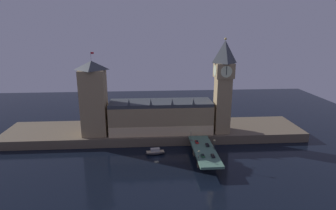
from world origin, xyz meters
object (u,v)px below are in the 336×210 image
at_px(car_northbound_lead, 197,142).
at_px(pedestrian_far_rail, 192,141).
at_px(victoria_tower, 94,98).
at_px(car_southbound_trail, 207,145).
at_px(pedestrian_mid_walk, 213,147).
at_px(pedestrian_near_rail, 198,156).
at_px(boat_upstream, 155,152).
at_px(clock_tower, 223,84).
at_px(street_lamp_far, 191,134).
at_px(street_lamp_near, 199,154).
at_px(street_lamp_mid, 215,143).
at_px(car_northbound_trail, 203,156).
at_px(car_southbound_lead, 213,156).

bearing_deg(car_northbound_lead, pedestrian_far_rail, 152.27).
bearing_deg(victoria_tower, car_southbound_trail, -21.79).
xyz_separation_m(victoria_tower, pedestrian_mid_walk, (77.34, -33.39, -24.27)).
relative_size(car_northbound_lead, pedestrian_near_rail, 2.65).
relative_size(pedestrian_mid_walk, boat_upstream, 0.13).
xyz_separation_m(clock_tower, street_lamp_far, (-24.56, -17.00, -29.97)).
distance_m(street_lamp_near, boat_upstream, 36.11).
bearing_deg(street_lamp_mid, car_northbound_trail, -132.97).
relative_size(car_southbound_trail, pedestrian_near_rail, 2.50).
xyz_separation_m(pedestrian_mid_walk, boat_upstream, (-35.74, 9.19, -6.64)).
distance_m(car_southbound_trail, street_lamp_near, 22.03).
bearing_deg(pedestrian_far_rail, car_northbound_lead, -27.73).
relative_size(car_northbound_lead, street_lamp_mid, 0.71).
bearing_deg(boat_upstream, car_southbound_trail, -9.61).
relative_size(clock_tower, street_lamp_mid, 10.68).
bearing_deg(clock_tower, car_southbound_trail, -120.23).
bearing_deg(street_lamp_mid, boat_upstream, 163.53).
bearing_deg(street_lamp_far, street_lamp_mid, -50.01).
distance_m(car_southbound_trail, pedestrian_mid_walk, 4.64).
bearing_deg(pedestrian_near_rail, victoria_tower, 144.93).
xyz_separation_m(street_lamp_mid, street_lamp_far, (-12.35, 14.72, 0.56)).
bearing_deg(street_lamp_far, car_northbound_trail, -82.34).
xyz_separation_m(car_southbound_lead, street_lamp_mid, (3.29, 10.39, 3.27)).
distance_m(car_northbound_trail, car_southbound_lead, 5.81).
bearing_deg(car_southbound_trail, car_northbound_lead, 135.82).
bearing_deg(car_southbound_trail, victoria_tower, 158.21).
distance_m(car_southbound_lead, street_lamp_near, 10.55).
xyz_separation_m(victoria_tower, boat_upstream, (41.60, -24.20, -30.90)).
xyz_separation_m(car_southbound_trail, pedestrian_mid_walk, (2.89, -3.63, 0.15)).
bearing_deg(street_lamp_near, car_northbound_trail, 56.66).
xyz_separation_m(pedestrian_mid_walk, street_lamp_near, (-11.95, -16.21, 2.99)).
bearing_deg(victoria_tower, boat_upstream, -30.18).
xyz_separation_m(victoria_tower, street_lamp_near, (65.39, -49.60, -21.28)).
bearing_deg(pedestrian_mid_walk, boat_upstream, 165.58).
height_order(car_northbound_trail, street_lamp_far, street_lamp_far).
bearing_deg(street_lamp_near, pedestrian_far_rail, 89.15).
height_order(pedestrian_far_rail, street_lamp_mid, street_lamp_mid).
relative_size(pedestrian_far_rail, street_lamp_mid, 0.28).
xyz_separation_m(car_northbound_trail, boat_upstream, (-27.08, 20.41, -6.36)).
relative_size(car_northbound_lead, car_southbound_trail, 1.06).
bearing_deg(car_northbound_trail, clock_tower, 62.83).
height_order(victoria_tower, boat_upstream, victoria_tower).
bearing_deg(pedestrian_near_rail, street_lamp_far, 90.88).
relative_size(car_southbound_trail, street_lamp_near, 0.68).
relative_size(car_southbound_lead, pedestrian_far_rail, 2.50).
height_order(car_southbound_trail, pedestrian_far_rail, pedestrian_far_rail).
height_order(victoria_tower, street_lamp_far, victoria_tower).
bearing_deg(car_northbound_trail, car_northbound_lead, 90.00).
height_order(street_lamp_far, boat_upstream, street_lamp_far).
distance_m(car_southbound_trail, pedestrian_far_rail, 11.22).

